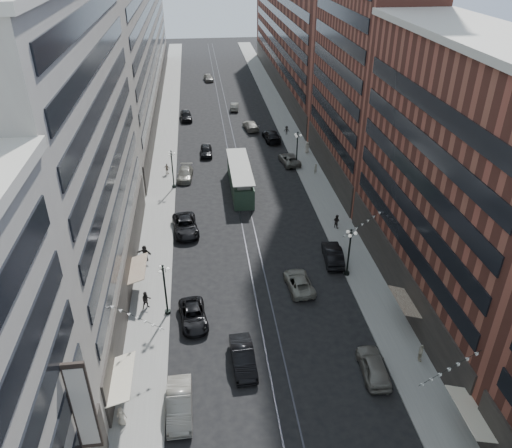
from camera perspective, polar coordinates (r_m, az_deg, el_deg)
name	(u,v)px	position (r m, az deg, el deg)	size (l,w,h in m)	color
ground	(236,170)	(75.81, -2.26, 6.15)	(220.00, 220.00, 0.00)	black
sidewalk_west	(165,149)	(85.01, -10.34, 8.49)	(4.00, 180.00, 0.15)	gray
sidewalk_east	(296,143)	(86.36, 4.55, 9.24)	(4.00, 180.00, 0.15)	gray
rail_west	(227,146)	(84.96, -3.32, 8.88)	(0.12, 180.00, 0.02)	#2D2D33
rail_east	(235,146)	(85.05, -2.37, 8.92)	(0.12, 180.00, 0.02)	#2D2D33
building_west_mid	(65,160)	(46.78, -20.99, 6.88)	(8.00, 36.00, 28.00)	#A19C8E
building_west_far	(133,39)	(107.13, -13.86, 19.86)	(8.00, 90.00, 26.00)	#A19C8E
building_east_mid	(458,185)	(47.17, 22.12, 4.15)	(8.00, 30.00, 24.00)	brown
building_east_tower	(370,25)	(69.39, 12.86, 21.34)	(8.00, 26.00, 42.00)	brown
building_east_far	(295,33)	(117.65, 4.46, 20.97)	(8.00, 72.00, 24.00)	brown
lamppost_sw_far	(165,288)	(46.52, -10.36, -7.21)	(1.03, 1.14, 5.52)	black
lamppost_sw_mid	(172,168)	(69.91, -9.54, 6.34)	(1.03, 1.14, 5.52)	black
lamppost_se_far	(349,251)	(51.67, 10.60, -3.02)	(1.03, 1.14, 5.52)	black
lamppost_se_mid	(297,148)	(75.80, 4.71, 8.61)	(1.03, 1.14, 5.52)	black
streetcar	(240,179)	(69.30, -1.83, 5.22)	(2.84, 12.85, 3.55)	#263C2C
car_1	(179,404)	(39.74, -8.74, -19.67)	(1.81, 5.20, 1.71)	gray
car_2	(193,316)	(46.84, -7.18, -10.35)	(2.37, 5.14, 1.43)	black
car_4	(374,366)	(42.91, 13.29, -15.53)	(1.98, 4.92, 1.68)	slate
car_5	(243,357)	(42.52, -1.49, -14.99)	(1.79, 5.14, 1.69)	black
pedestrian_1	(121,416)	(39.75, -15.13, -20.44)	(0.77, 0.42, 1.59)	#B5AC96
pedestrian_2	(146,300)	(48.76, -12.43, -8.48)	(0.90, 0.49, 1.85)	black
pedestrian_4	(421,353)	(44.78, 18.31, -13.82)	(0.99, 0.45, 1.69)	beige
car_7	(185,226)	(60.05, -8.06, -0.20)	(2.79, 6.05, 1.68)	black
car_8	(185,174)	(73.53, -8.10, 5.69)	(2.08, 5.11, 1.48)	slate
car_9	(186,116)	(98.21, -8.01, 12.18)	(2.05, 5.10, 1.74)	black
car_10	(333,254)	(54.91, 8.78, -3.44)	(1.82, 5.21, 1.72)	black
car_11	(289,159)	(77.96, 3.84, 7.40)	(2.45, 5.32, 1.48)	#65635A
car_12	(271,136)	(87.02, 1.76, 10.05)	(2.45, 6.02, 1.75)	black
car_13	(206,151)	(81.28, -5.72, 8.34)	(1.85, 4.61, 1.57)	black
car_14	(235,106)	(103.46, -2.46, 13.29)	(1.53, 4.38, 1.44)	#67655B
pedestrian_5	(145,253)	(55.44, -12.60, -3.25)	(1.69, 0.49, 1.82)	black
pedestrian_6	(167,169)	(75.04, -10.13, 6.24)	(0.97, 0.44, 1.66)	#AC9F8E
pedestrian_7	(337,221)	(60.86, 9.19, 0.33)	(0.84, 0.46, 1.72)	black
pedestrian_8	(315,168)	(74.64, 6.81, 6.32)	(0.57, 0.37, 1.55)	#9F9884
pedestrian_9	(287,130)	(89.52, 3.52, 10.64)	(1.01, 0.42, 1.56)	black
car_extra_0	(208,77)	(125.85, -5.46, 16.33)	(1.90, 4.71, 1.61)	gray
car_extra_1	(251,125)	(92.29, -0.60, 11.21)	(2.19, 5.38, 1.56)	gray
car_extra_2	(299,282)	(50.62, 4.93, -6.65)	(2.34, 5.09, 1.41)	gray
pedestrian_extra_0	(307,148)	(81.82, 5.87, 8.69)	(0.89, 0.49, 1.82)	#AA9E8D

